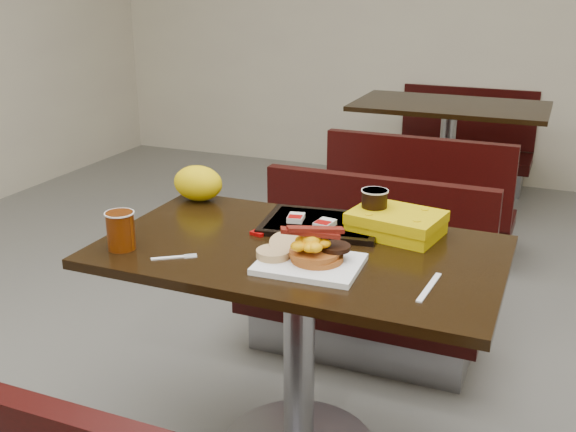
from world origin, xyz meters
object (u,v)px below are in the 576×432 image
at_px(table_far, 446,161).
at_px(clamshell, 396,223).
at_px(hashbrown_sleeve_right, 325,224).
at_px(coffee_cup_far, 374,207).
at_px(platter, 310,264).
at_px(fork, 168,258).
at_px(bench_far_s, 423,193).
at_px(knife, 429,287).
at_px(bench_far_n, 463,140).
at_px(pancake_stack, 317,255).
at_px(hashbrown_sleeve_left, 296,218).
at_px(coffee_cup_near, 121,231).
at_px(table_near, 299,356).
at_px(paper_bag, 198,183).
at_px(bench_near_n, 362,275).
at_px(tray, 322,224).

xyz_separation_m(table_far, clamshell, (0.24, -2.38, 0.41)).
distance_m(hashbrown_sleeve_right, coffee_cup_far, 0.17).
xyz_separation_m(platter, fork, (-0.40, -0.10, -0.01)).
distance_m(bench_far_s, knife, 2.11).
relative_size(bench_far_n, knife, 5.28).
relative_size(pancake_stack, hashbrown_sleeve_left, 2.19).
distance_m(bench_far_n, hashbrown_sleeve_right, 3.18).
relative_size(hashbrown_sleeve_right, coffee_cup_far, 0.63).
distance_m(coffee_cup_near, clamshell, 0.85).
height_order(hashbrown_sleeve_right, clamshell, clamshell).
height_order(table_near, paper_bag, paper_bag).
relative_size(bench_far_s, clamshell, 3.66).
bearing_deg(hashbrown_sleeve_left, coffee_cup_near, -147.96).
relative_size(bench_near_n, hashbrown_sleeve_left, 14.81).
bearing_deg(bench_far_n, table_far, -90.00).
bearing_deg(fork, table_near, 0.46).
distance_m(coffee_cup_near, knife, 0.91).
xyz_separation_m(table_near, bench_far_n, (0.00, 3.30, -0.02)).
bearing_deg(hashbrown_sleeve_left, platter, -72.74).
height_order(coffee_cup_near, tray, coffee_cup_near).
height_order(bench_near_n, bench_far_n, same).
bearing_deg(coffee_cup_near, clamshell, 30.73).
bearing_deg(coffee_cup_near, bench_far_n, 82.10).
height_order(table_far, coffee_cup_far, coffee_cup_far).
relative_size(bench_near_n, tray, 2.65).
xyz_separation_m(bench_far_n, pancake_stack, (0.09, -3.41, 0.42)).
relative_size(coffee_cup_near, tray, 0.31).
bearing_deg(coffee_cup_far, bench_near_n, 109.21).
bearing_deg(hashbrown_sleeve_left, knife, -42.38).
bearing_deg(table_near, fork, -145.02).
bearing_deg(table_near, coffee_cup_near, -156.29).
height_order(bench_far_n, pancake_stack, pancake_stack).
xyz_separation_m(knife, hashbrown_sleeve_left, (-0.50, 0.30, 0.02)).
height_order(hashbrown_sleeve_left, paper_bag, paper_bag).
height_order(pancake_stack, tray, pancake_stack).
xyz_separation_m(table_far, knife, (0.42, -2.73, 0.38)).
height_order(table_near, coffee_cup_near, coffee_cup_near).
distance_m(pancake_stack, clamshell, 0.36).
bearing_deg(tray, bench_far_s, 82.53).
distance_m(fork, knife, 0.75).
bearing_deg(coffee_cup_near, fork, -3.97).
relative_size(pancake_stack, clamshell, 0.54).
distance_m(table_near, bench_near_n, 0.70).
bearing_deg(clamshell, hashbrown_sleeve_right, -152.64).
xyz_separation_m(bench_near_n, bench_far_n, (0.00, 2.60, 0.00)).
relative_size(bench_far_s, paper_bag, 5.42).
bearing_deg(clamshell, bench_far_n, 104.43).
relative_size(table_far, bench_far_s, 1.20).
bearing_deg(table_far, bench_near_n, -90.00).
height_order(table_near, hashbrown_sleeve_right, hashbrown_sleeve_right).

